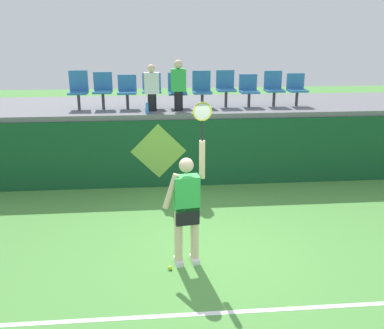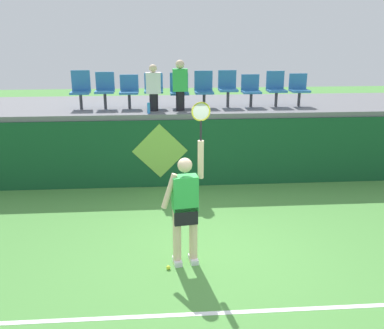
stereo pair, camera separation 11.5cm
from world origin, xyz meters
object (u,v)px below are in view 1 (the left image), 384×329
at_px(stadium_chair_3, 152,88).
at_px(stadium_chair_8, 274,87).
at_px(stadium_chair_0, 78,88).
at_px(stadium_chair_9, 297,88).
at_px(spectator_1, 152,87).
at_px(water_bottle, 147,108).
at_px(stadium_chair_1, 103,88).
at_px(stadium_chair_4, 177,89).
at_px(stadium_chair_2, 127,90).
at_px(tennis_ball, 170,268).
at_px(stadium_chair_6, 226,86).
at_px(stadium_chair_7, 249,89).
at_px(spectator_0, 178,84).
at_px(tennis_player, 187,205).
at_px(stadium_chair_5, 202,88).

xyz_separation_m(stadium_chair_3, stadium_chair_8, (2.98, 0.01, 0.00)).
relative_size(stadium_chair_0, stadium_chair_8, 1.06).
bearing_deg(stadium_chair_0, stadium_chair_9, -0.12).
relative_size(stadium_chair_8, stadium_chair_9, 1.08).
bearing_deg(stadium_chair_3, spectator_1, -90.00).
distance_m(water_bottle, stadium_chair_0, 1.81).
bearing_deg(stadium_chair_3, stadium_chair_1, 179.82).
bearing_deg(water_bottle, stadium_chair_4, 45.29).
bearing_deg(stadium_chair_9, stadium_chair_1, 179.94).
relative_size(stadium_chair_0, stadium_chair_4, 1.09).
bearing_deg(stadium_chair_1, stadium_chair_2, -0.42).
xyz_separation_m(tennis_ball, stadium_chair_6, (1.58, 4.59, 2.15)).
bearing_deg(tennis_ball, water_bottle, 94.79).
distance_m(water_bottle, stadium_chair_4, 1.09).
height_order(stadium_chair_1, stadium_chair_7, stadium_chair_1).
height_order(stadium_chair_6, spectator_0, spectator_0).
height_order(tennis_player, stadium_chair_0, stadium_chair_0).
relative_size(water_bottle, stadium_chair_7, 0.32).
bearing_deg(stadium_chair_8, stadium_chair_9, -0.65).
bearing_deg(stadium_chair_8, stadium_chair_1, -179.97).
bearing_deg(stadium_chair_7, stadium_chair_6, 179.56).
height_order(stadium_chair_3, stadium_chair_5, stadium_chair_5).
xyz_separation_m(water_bottle, stadium_chair_2, (-0.47, 0.73, 0.32)).
bearing_deg(spectator_1, stadium_chair_7, 9.69).
height_order(stadium_chair_3, stadium_chair_8, stadium_chair_8).
bearing_deg(stadium_chair_9, spectator_1, -173.55).
bearing_deg(stadium_chair_2, spectator_0, -19.00).
height_order(stadium_chair_1, stadium_chair_4, stadium_chair_1).
height_order(stadium_chair_6, stadium_chair_7, stadium_chair_6).
distance_m(stadium_chair_3, stadium_chair_8, 2.98).
distance_m(tennis_player, stadium_chair_1, 4.85).
relative_size(tennis_ball, water_bottle, 0.27).
relative_size(stadium_chair_3, spectator_0, 0.70).
bearing_deg(stadium_chair_3, stadium_chair_7, 0.00).
distance_m(stadium_chair_0, stadium_chair_2, 1.14).
relative_size(stadium_chair_7, stadium_chair_8, 0.91).
bearing_deg(stadium_chair_8, stadium_chair_2, -179.90).
distance_m(tennis_ball, spectator_1, 4.74).
relative_size(stadium_chair_2, spectator_0, 0.68).
height_order(stadium_chair_0, spectator_1, spectator_1).
bearing_deg(stadium_chair_1, stadium_chair_5, 0.16).
xyz_separation_m(tennis_player, stadium_chair_1, (-1.64, 4.41, 1.19)).
xyz_separation_m(stadium_chair_2, spectator_1, (0.58, -0.40, 0.11)).
xyz_separation_m(stadium_chair_6, stadium_chair_8, (1.19, 0.00, -0.02)).
distance_m(tennis_player, stadium_chair_5, 4.62).
xyz_separation_m(stadium_chair_7, stadium_chair_8, (0.62, 0.01, 0.04)).
bearing_deg(stadium_chair_7, stadium_chair_5, 179.50).
bearing_deg(tennis_player, stadium_chair_1, 110.43).
xyz_separation_m(tennis_player, spectator_1, (-0.49, 4.00, 1.25)).
bearing_deg(stadium_chair_0, tennis_player, -63.41).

